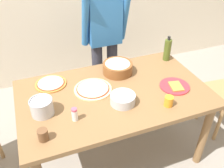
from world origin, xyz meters
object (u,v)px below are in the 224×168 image
(cup_orange, at_px, (169,101))
(plate_with_slice, at_px, (175,86))
(person_cook, at_px, (104,35))
(popcorn_bowl, at_px, (118,67))
(steel_pot, at_px, (42,107))
(cup_small_brown, at_px, (43,135))
(pizza_cooked_on_tray, at_px, (51,83))
(dining_table, at_px, (114,100))
(olive_oil_bottle, at_px, (167,50))
(mixing_bowl_steel, at_px, (123,99))
(pizza_raw_on_board, at_px, (93,89))
(salt_shaker, at_px, (75,114))

(cup_orange, bearing_deg, plate_with_slice, 46.26)
(person_cook, relative_size, popcorn_bowl, 5.79)
(steel_pot, height_order, cup_orange, steel_pot)
(person_cook, xyz_separation_m, cup_small_brown, (-0.81, -1.08, -0.14))
(pizza_cooked_on_tray, bearing_deg, cup_small_brown, -103.40)
(person_cook, xyz_separation_m, steel_pot, (-0.78, -0.81, -0.11))
(dining_table, xyz_separation_m, olive_oil_bottle, (0.70, 0.33, 0.20))
(cup_small_brown, bearing_deg, pizza_cooked_on_tray, 76.60)
(dining_table, bearing_deg, mixing_bowl_steel, -85.93)
(mixing_bowl_steel, relative_size, steel_pot, 1.15)
(pizza_raw_on_board, distance_m, cup_orange, 0.64)
(person_cook, distance_m, mixing_bowl_steel, 0.94)
(popcorn_bowl, bearing_deg, pizza_cooked_on_tray, 177.20)
(cup_orange, height_order, cup_small_brown, same)
(plate_with_slice, relative_size, popcorn_bowl, 0.93)
(pizza_raw_on_board, relative_size, pizza_cooked_on_tray, 1.18)
(olive_oil_bottle, bearing_deg, salt_shaker, -153.81)
(dining_table, relative_size, cup_orange, 18.82)
(person_cook, height_order, pizza_cooked_on_tray, person_cook)
(mixing_bowl_steel, height_order, salt_shaker, salt_shaker)
(cup_orange, bearing_deg, dining_table, 136.81)
(steel_pot, xyz_separation_m, cup_orange, (0.93, -0.26, -0.02))
(olive_oil_bottle, xyz_separation_m, cup_orange, (-0.37, -0.64, -0.07))
(pizza_raw_on_board, distance_m, cup_small_brown, 0.63)
(dining_table, height_order, mixing_bowl_steel, mixing_bowl_steel)
(dining_table, xyz_separation_m, cup_orange, (0.33, -0.31, 0.13))
(dining_table, xyz_separation_m, pizza_cooked_on_tray, (-0.48, 0.30, 0.10))
(pizza_raw_on_board, bearing_deg, olive_oil_bottle, 15.04)
(plate_with_slice, bearing_deg, popcorn_bowl, 134.01)
(dining_table, height_order, person_cook, person_cook)
(dining_table, distance_m, cup_orange, 0.48)
(dining_table, height_order, pizza_raw_on_board, pizza_raw_on_board)
(pizza_raw_on_board, distance_m, mixing_bowl_steel, 0.31)
(pizza_cooked_on_tray, height_order, salt_shaker, salt_shaker)
(popcorn_bowl, height_order, olive_oil_bottle, olive_oil_bottle)
(pizza_cooked_on_tray, relative_size, olive_oil_bottle, 1.07)
(cup_small_brown, bearing_deg, plate_with_slice, 9.91)
(cup_orange, relative_size, cup_small_brown, 1.00)
(pizza_cooked_on_tray, distance_m, cup_orange, 1.03)
(pizza_raw_on_board, distance_m, olive_oil_bottle, 0.90)
(pizza_raw_on_board, bearing_deg, plate_with_slice, -17.48)
(dining_table, bearing_deg, popcorn_bowl, 62.62)
(pizza_cooked_on_tray, relative_size, plate_with_slice, 1.05)
(person_cook, height_order, cup_orange, person_cook)
(dining_table, distance_m, olive_oil_bottle, 0.80)
(olive_oil_bottle, bearing_deg, cup_small_brown, -154.13)
(popcorn_bowl, distance_m, cup_orange, 0.62)
(steel_pot, height_order, salt_shaker, steel_pot)
(steel_pot, bearing_deg, plate_with_slice, -3.20)
(plate_with_slice, xyz_separation_m, olive_oil_bottle, (0.18, 0.44, 0.11))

